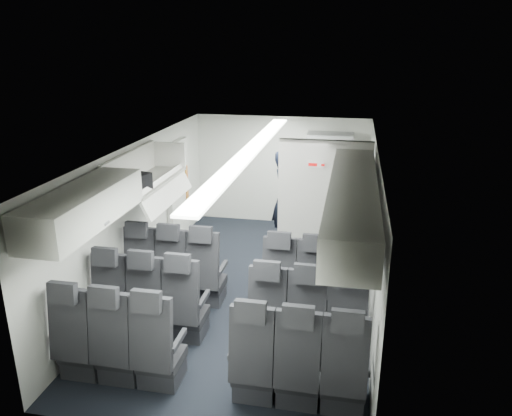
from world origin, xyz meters
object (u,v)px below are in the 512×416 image
at_px(seat_row_rear, 205,359).
at_px(carry_on_bag, 134,182).
at_px(flight_attendant, 285,199).
at_px(seat_row_mid, 227,314).
at_px(galley_unit, 328,183).
at_px(boarding_door, 179,192).
at_px(seat_row_front, 243,281).

height_order(seat_row_rear, carry_on_bag, carry_on_bag).
xyz_separation_m(seat_row_rear, flight_attendant, (0.25, 4.09, 0.48)).
distance_m(seat_row_rear, carry_on_bag, 2.56).
bearing_deg(seat_row_mid, galley_unit, 77.12).
relative_size(galley_unit, boarding_door, 1.02).
xyz_separation_m(seat_row_front, carry_on_bag, (-1.41, -0.16, 1.38)).
relative_size(flight_attendant, carry_on_bag, 4.46).
bearing_deg(seat_row_front, flight_attendant, 83.82).
bearing_deg(seat_row_mid, carry_on_bag, 152.42).
height_order(seat_row_front, galley_unit, galley_unit).
bearing_deg(galley_unit, seat_row_front, -106.28).
relative_size(seat_row_mid, galley_unit, 1.75).
height_order(seat_row_rear, galley_unit, galley_unit).
bearing_deg(seat_row_rear, seat_row_front, 90.00).
relative_size(seat_row_front, flight_attendant, 1.89).
xyz_separation_m(seat_row_front, flight_attendant, (0.25, 2.29, 0.48)).
relative_size(seat_row_rear, galley_unit, 1.75).
bearing_deg(seat_row_front, seat_row_mid, -90.00).
xyz_separation_m(flight_attendant, carry_on_bag, (-1.66, -2.45, 0.90)).
bearing_deg(carry_on_bag, seat_row_front, 21.04).
relative_size(seat_row_front, galley_unit, 1.75).
distance_m(seat_row_front, flight_attendant, 2.35).
distance_m(seat_row_mid, carry_on_bag, 2.10).
height_order(seat_row_front, carry_on_bag, carry_on_bag).
bearing_deg(seat_row_rear, flight_attendant, 86.53).
height_order(seat_row_rear, boarding_door, boarding_door).
height_order(flight_attendant, carry_on_bag, carry_on_bag).
distance_m(seat_row_mid, boarding_door, 3.45).
height_order(galley_unit, boarding_door, galley_unit).
bearing_deg(seat_row_front, boarding_door, 128.16).
bearing_deg(carry_on_bag, boarding_door, 110.24).
bearing_deg(flight_attendant, galley_unit, -58.82).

